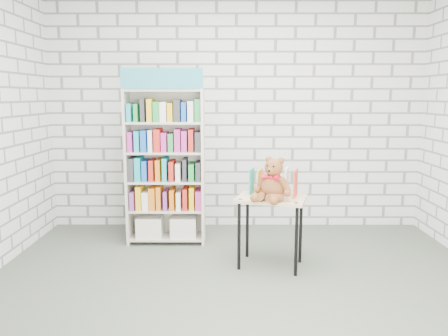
{
  "coord_description": "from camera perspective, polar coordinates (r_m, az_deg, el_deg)",
  "views": [
    {
      "loc": [
        -0.13,
        -3.32,
        1.61
      ],
      "look_at": [
        -0.14,
        0.95,
        0.9
      ],
      "focal_mm": 35.0,
      "sensor_mm": 36.0,
      "label": 1
    }
  ],
  "objects": [
    {
      "name": "teddy_bear",
      "position": [
        3.97,
        6.38,
        -1.94
      ],
      "size": [
        0.38,
        0.36,
        0.39
      ],
      "color": "brown",
      "rests_on": "display_table"
    },
    {
      "name": "display_table",
      "position": [
        4.12,
        6.15,
        -5.08
      ],
      "size": [
        0.72,
        0.59,
        0.67
      ],
      "color": "tan",
      "rests_on": "ground"
    },
    {
      "name": "table_books",
      "position": [
        4.17,
        6.45,
        -1.76
      ],
      "size": [
        0.47,
        0.31,
        0.26
      ],
      "color": "teal",
      "rests_on": "display_table"
    },
    {
      "name": "bookshelf",
      "position": [
        4.78,
        -7.61,
        0.33
      ],
      "size": [
        0.84,
        0.33,
        1.88
      ],
      "color": "beige",
      "rests_on": "ground"
    },
    {
      "name": "room_shell",
      "position": [
        3.33,
        2.47,
        12.46
      ],
      "size": [
        4.52,
        4.02,
        2.81
      ],
      "color": "silver",
      "rests_on": "ground"
    },
    {
      "name": "ground",
      "position": [
        3.69,
        2.27,
        -16.41
      ],
      "size": [
        4.5,
        4.5,
        0.0
      ],
      "primitive_type": "plane",
      "color": "#474F43",
      "rests_on": "ground"
    }
  ]
}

